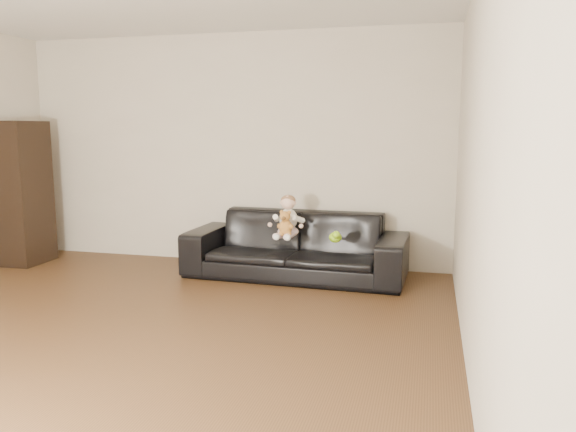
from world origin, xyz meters
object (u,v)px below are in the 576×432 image
(toy_green, at_px, (335,237))
(baby, at_px, (288,219))
(teddy_bear, at_px, (285,223))
(sofa, at_px, (296,245))
(toy_blue_disc, at_px, (334,238))
(cabinet, at_px, (23,193))
(toy_rattle, at_px, (333,239))

(toy_green, bearing_deg, baby, 164.61)
(baby, xyz_separation_m, teddy_bear, (0.01, -0.13, -0.02))
(sofa, distance_m, toy_blue_disc, 0.45)
(sofa, xyz_separation_m, baby, (-0.06, -0.12, 0.30))
(toy_green, relative_size, toy_blue_disc, 1.62)
(cabinet, distance_m, baby, 3.12)
(toy_blue_disc, bearing_deg, teddy_bear, -161.36)
(sofa, height_order, toy_rattle, sofa)
(sofa, height_order, toy_green, sofa)
(baby, height_order, toy_blue_disc, baby)
(cabinet, height_order, teddy_bear, cabinet)
(toy_rattle, bearing_deg, sofa, 151.54)
(baby, relative_size, toy_green, 2.93)
(cabinet, bearing_deg, toy_green, -2.23)
(cabinet, xyz_separation_m, toy_rattle, (3.60, -0.06, -0.35))
(toy_green, bearing_deg, sofa, 150.20)
(cabinet, height_order, baby, cabinet)
(teddy_bear, bearing_deg, baby, 95.81)
(cabinet, xyz_separation_m, baby, (3.11, 0.05, -0.18))
(sofa, bearing_deg, toy_rattle, -26.30)
(sofa, xyz_separation_m, toy_green, (0.46, -0.26, 0.16))
(teddy_bear, xyz_separation_m, toy_rattle, (0.48, 0.02, -0.14))
(cabinet, height_order, toy_blue_disc, cabinet)
(teddy_bear, bearing_deg, toy_green, 0.61)
(sofa, xyz_separation_m, toy_blue_disc, (0.42, -0.10, 0.11))
(baby, height_order, toy_green, baby)
(sofa, xyz_separation_m, teddy_bear, (-0.05, -0.26, 0.27))
(sofa, xyz_separation_m, toy_rattle, (0.43, -0.23, 0.13))
(toy_blue_disc, bearing_deg, sofa, 167.05)
(toy_green, relative_size, toy_rattle, 2.50)
(teddy_bear, distance_m, toy_green, 0.52)
(toy_green, bearing_deg, teddy_bear, 179.07)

